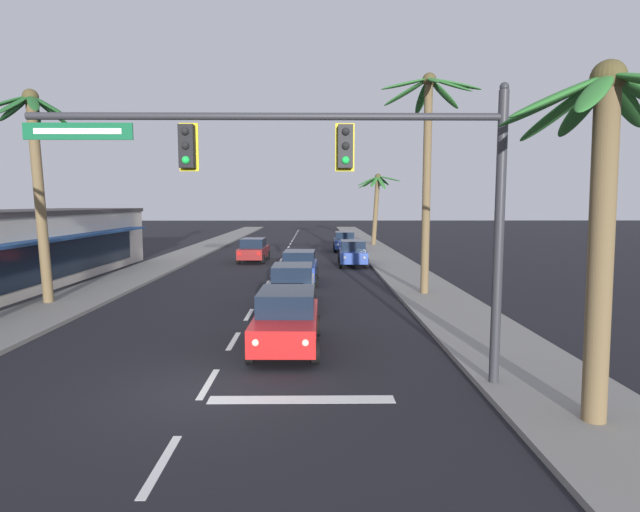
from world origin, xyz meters
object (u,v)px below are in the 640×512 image
Objects in this scene: palm_right_second at (428,141)px; sedan_fifth_in_queue at (299,267)px; sedan_parked_mid_kerb at (344,241)px; palm_left_second at (36,164)px; sedan_oncoming_far at (254,250)px; sedan_parked_nearest_kerb at (353,253)px; sedan_third_in_queue at (292,285)px; traffic_signal_mast at (348,173)px; sedan_lead_at_stop_bar at (287,319)px; palm_right_farthest at (377,195)px; palm_right_nearest at (603,179)px.

sedan_fifth_in_queue is at bearing 145.52° from palm_right_second.
sedan_fifth_in_queue is at bearing -101.01° from sedan_parked_mid_kerb.
palm_left_second is at bearing -173.23° from palm_right_second.
sedan_oncoming_far and sedan_parked_nearest_kerb have the same top height.
sedan_third_in_queue is at bearing -77.55° from sedan_oncoming_far.
traffic_signal_mast is 2.34× the size of sedan_lead_at_stop_bar.
sedan_third_in_queue is (-0.10, 6.05, 0.00)m from sedan_lead_at_stop_bar.
sedan_parked_nearest_kerb is (3.39, 7.35, 0.00)m from sedan_fifth_in_queue.
palm_right_farthest is at bearing 51.85° from sedan_oncoming_far.
sedan_third_in_queue is at bearing 100.00° from traffic_signal_mast.
palm_right_farthest reaches higher than sedan_fifth_in_queue.
traffic_signal_mast reaches higher than sedan_parked_nearest_kerb.
sedan_parked_nearest_kerb is 10.28m from sedan_parked_mid_kerb.
sedan_parked_mid_kerb is 7.55m from palm_right_farthest.
sedan_parked_nearest_kerb is at bearing 95.95° from palm_right_nearest.
traffic_signal_mast is at bearing -84.27° from sedan_fifth_in_queue.
sedan_fifth_in_queue is at bearing 29.74° from palm_left_second.
sedan_lead_at_stop_bar is 1.00× the size of sedan_third_in_queue.
sedan_third_in_queue is 0.63× the size of palm_right_farthest.
palm_left_second is at bearing 141.43° from traffic_signal_mast.
palm_right_farthest is at bearing 87.73° from palm_right_second.
sedan_fifth_in_queue is (0.01, 12.10, 0.00)m from sedan_lead_at_stop_bar.
sedan_parked_mid_kerb is (3.53, 23.68, 0.00)m from sedan_third_in_queue.
sedan_parked_nearest_kerb is (3.49, 13.40, 0.00)m from sedan_third_in_queue.
sedan_parked_mid_kerb is at bearing 81.51° from sedan_third_in_queue.
sedan_fifth_in_queue is 24.33m from palm_right_farthest.
palm_right_second is at bearing -92.27° from palm_right_farthest.
sedan_fifth_in_queue is 1.00× the size of sedan_parked_mid_kerb.
palm_left_second reaches higher than sedan_lead_at_stop_bar.
sedan_parked_mid_kerb is (7.00, 7.97, 0.00)m from sedan_oncoming_far.
sedan_lead_at_stop_bar is at bearing -90.03° from sedan_fifth_in_queue.
palm_right_second is (2.39, -21.63, 6.05)m from sedan_parked_mid_kerb.
sedan_lead_at_stop_bar is 0.51× the size of palm_left_second.
sedan_lead_at_stop_bar and sedan_parked_mid_kerb have the same top height.
palm_right_nearest is at bearing -89.34° from palm_right_second.
palm_right_second is at bearing -55.49° from sedan_oncoming_far.
palm_right_farthest reaches higher than sedan_lead_at_stop_bar.
traffic_signal_mast reaches higher than sedan_lead_at_stop_bar.
sedan_parked_nearest_kerb is at bearing 80.10° from sedan_lead_at_stop_bar.
palm_right_nearest is (4.42, -2.05, -0.21)m from traffic_signal_mast.
traffic_signal_mast is at bearing -93.26° from sedan_parked_mid_kerb.
sedan_parked_nearest_kerb is at bearing 43.99° from palm_left_second.
sedan_lead_at_stop_bar is at bearing -125.68° from palm_right_second.
palm_right_farthest is (5.34, 38.38, 0.07)m from traffic_signal_mast.
sedan_third_in_queue is 0.66× the size of palm_right_nearest.
palm_left_second is (-13.74, -13.26, 4.90)m from sedan_parked_nearest_kerb.
sedan_third_in_queue is at bearing -160.83° from palm_right_second.
sedan_parked_mid_kerb is 0.67× the size of palm_right_nearest.
palm_left_second reaches higher than sedan_parked_nearest_kerb.
sedan_parked_mid_kerb is 0.64× the size of palm_right_farthest.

